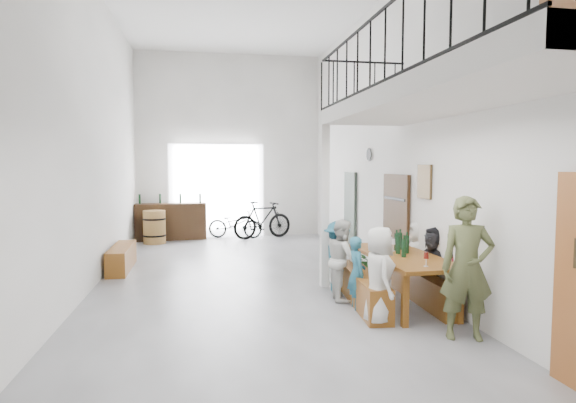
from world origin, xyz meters
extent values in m
plane|color=#5E5E60|center=(0.00, 0.00, 0.00)|extent=(12.00, 12.00, 0.00)
plane|color=white|center=(0.00, 6.00, 2.75)|extent=(5.50, 0.00, 5.50)
plane|color=white|center=(0.00, -6.00, 2.75)|extent=(5.50, 0.00, 5.50)
plane|color=white|center=(-2.75, 0.00, 2.75)|extent=(0.00, 12.00, 12.00)
plane|color=white|center=(2.75, 0.00, 2.75)|extent=(0.00, 12.00, 12.00)
cube|color=white|center=(-0.40, 5.94, 1.40)|extent=(2.80, 0.08, 2.80)
cube|color=#3C2915|center=(2.70, -0.30, 1.00)|extent=(0.06, 1.10, 2.00)
cube|color=#323D34|center=(2.70, 2.50, 1.00)|extent=(0.06, 0.80, 2.00)
cube|color=#43321B|center=(2.72, -1.40, 1.90)|extent=(0.04, 0.45, 0.55)
cylinder|color=white|center=(2.71, 1.20, 2.40)|extent=(0.04, 0.28, 0.28)
cube|color=silver|center=(2.00, -3.20, 3.00)|extent=(1.50, 5.60, 0.25)
cube|color=black|center=(1.27, -3.20, 3.98)|extent=(0.03, 5.60, 0.03)
cube|color=black|center=(1.27, -3.20, 3.15)|extent=(0.03, 5.60, 0.03)
cube|color=black|center=(2.00, -0.42, 3.98)|extent=(1.50, 0.03, 0.03)
cube|color=silver|center=(1.30, -0.45, 1.44)|extent=(0.14, 0.14, 2.88)
cube|color=brown|center=(2.20, -1.75, 0.76)|extent=(0.99, 2.35, 0.06)
cube|color=brown|center=(1.81, -2.76, 0.36)|extent=(0.08, 0.08, 0.73)
cube|color=brown|center=(2.62, -2.75, 0.36)|extent=(0.08, 0.08, 0.73)
cube|color=brown|center=(1.78, -0.76, 0.36)|extent=(0.08, 0.08, 0.73)
cube|color=brown|center=(2.59, -0.74, 0.36)|extent=(0.08, 0.08, 0.73)
cube|color=brown|center=(1.60, -1.66, 0.25)|extent=(0.53, 2.19, 0.50)
cube|color=brown|center=(2.57, -1.74, 0.24)|extent=(0.32, 2.05, 0.47)
cylinder|color=black|center=(2.35, -1.34, 0.97)|extent=(0.07, 0.07, 0.35)
cylinder|color=black|center=(2.31, -1.68, 0.97)|extent=(0.07, 0.07, 0.35)
cylinder|color=black|center=(2.25, -1.41, 0.97)|extent=(0.07, 0.07, 0.35)
cylinder|color=black|center=(2.13, -1.97, 0.97)|extent=(0.07, 0.07, 0.35)
cylinder|color=black|center=(2.16, -1.69, 0.97)|extent=(0.07, 0.07, 0.35)
cube|color=brown|center=(-2.50, 1.64, 0.25)|extent=(0.40, 1.75, 0.49)
cylinder|color=olive|center=(-2.15, 4.99, 0.46)|extent=(0.61, 0.61, 0.92)
cylinder|color=black|center=(-2.15, 4.99, 0.23)|extent=(0.62, 0.62, 0.05)
cylinder|color=black|center=(-2.15, 4.99, 0.69)|extent=(0.62, 0.62, 0.05)
cube|color=#3C2915|center=(-1.75, 5.65, 0.53)|extent=(2.05, 0.71, 1.06)
cylinder|color=black|center=(-2.61, 5.62, 1.20)|extent=(0.06, 0.06, 0.28)
cylinder|color=black|center=(-2.04, 5.67, 1.20)|extent=(0.06, 0.06, 0.28)
cylinder|color=black|center=(-1.46, 5.66, 1.20)|extent=(0.06, 0.06, 0.28)
cylinder|color=black|center=(-0.90, 5.73, 1.20)|extent=(0.06, 0.06, 0.28)
imported|color=silver|center=(1.52, -2.56, 0.67)|extent=(0.47, 0.68, 1.34)
imported|color=#225B71|center=(1.45, -1.82, 0.55)|extent=(0.27, 0.41, 1.10)
imported|color=silver|center=(1.38, -1.30, 0.65)|extent=(0.54, 0.67, 1.30)
imported|color=#225B71|center=(1.42, -0.83, 0.61)|extent=(0.55, 0.84, 1.21)
imported|color=#B11E29|center=(2.85, -2.29, 0.62)|extent=(0.38, 0.75, 1.24)
imported|color=black|center=(2.73, -1.75, 0.61)|extent=(0.57, 1.17, 1.21)
imported|color=silver|center=(2.80, -1.05, 0.60)|extent=(0.48, 0.65, 1.20)
imported|color=#4A502D|center=(2.39, -3.28, 0.89)|extent=(0.74, 0.59, 1.79)
imported|color=#1A4614|center=(2.45, 0.59, 0.22)|extent=(0.49, 0.46, 0.43)
imported|color=black|center=(0.12, 5.60, 0.42)|extent=(1.71, 1.01, 0.85)
imported|color=black|center=(0.92, 5.36, 0.56)|extent=(1.93, 1.09, 1.12)
camera|label=1|loc=(-0.83, -8.68, 2.16)|focal=30.00mm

